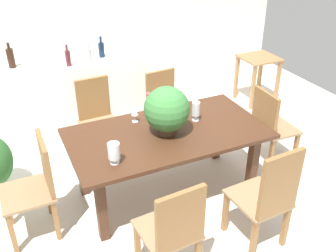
{
  "coord_description": "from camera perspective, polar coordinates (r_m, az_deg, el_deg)",
  "views": [
    {
      "loc": [
        -1.37,
        -3.07,
        2.66
      ],
      "look_at": [
        0.09,
        0.06,
        0.7
      ],
      "focal_mm": 41.12,
      "sensor_mm": 36.0,
      "label": 1
    }
  ],
  "objects": [
    {
      "name": "wine_bottle_green",
      "position": [
        5.02,
        -22.28,
        9.33
      ],
      "size": [
        0.08,
        0.08,
        0.31
      ],
      "color": "black",
      "rests_on": "kitchen_counter"
    },
    {
      "name": "side_table",
      "position": [
        6.07,
        13.19,
        8.22
      ],
      "size": [
        0.54,
        0.52,
        0.72
      ],
      "color": "olive",
      "rests_on": "ground"
    },
    {
      "name": "crystal_vase_left",
      "position": [
        3.92,
        4.16,
        2.43
      ],
      "size": [
        0.08,
        0.08,
        0.21
      ],
      "color": "silver",
      "rests_on": "dining_table"
    },
    {
      "name": "crystal_vase_center_near",
      "position": [
        3.29,
        -8.02,
        -3.78
      ],
      "size": [
        0.11,
        0.11,
        0.2
      ],
      "color": "silver",
      "rests_on": "dining_table"
    },
    {
      "name": "dining_table",
      "position": [
        3.82,
        -0.08,
        -2.1
      ],
      "size": [
        1.94,
        1.04,
        0.75
      ],
      "color": "#422616",
      "rests_on": "ground"
    },
    {
      "name": "chair_head_end",
      "position": [
        3.64,
        -18.86,
        -8.0
      ],
      "size": [
        0.45,
        0.47,
        0.96
      ],
      "rotation": [
        0.0,
        0.0,
        -1.56
      ],
      "color": "brown",
      "rests_on": "ground"
    },
    {
      "name": "chair_near_left",
      "position": [
        3.01,
        0.8,
        -15.15
      ],
      "size": [
        0.46,
        0.48,
        0.97
      ],
      "rotation": [
        0.0,
        0.0,
        3.21
      ],
      "color": "brown",
      "rests_on": "ground"
    },
    {
      "name": "wine_bottle_dark",
      "position": [
        4.86,
        -14.59,
        9.73
      ],
      "size": [
        0.06,
        0.06,
        0.26
      ],
      "color": "#511E28",
      "rests_on": "kitchen_counter"
    },
    {
      "name": "flower_centerpiece",
      "position": [
        3.62,
        -0.17,
        2.42
      ],
      "size": [
        0.44,
        0.44,
        0.48
      ],
      "color": "#4C3828",
      "rests_on": "dining_table"
    },
    {
      "name": "wine_glass",
      "position": [
        3.92,
        -4.96,
        2.0
      ],
      "size": [
        0.07,
        0.07,
        0.14
      ],
      "color": "silver",
      "rests_on": "dining_table"
    },
    {
      "name": "kitchen_counter",
      "position": [
        5.22,
        -14.06,
        4.11
      ],
      "size": [
        1.99,
        0.59,
        0.98
      ],
      "primitive_type": "cube",
      "color": "white",
      "rests_on": "ground"
    },
    {
      "name": "back_wall",
      "position": [
        5.99,
        -11.58,
        15.92
      ],
      "size": [
        6.4,
        0.1,
        2.6
      ],
      "primitive_type": "cube",
      "color": "silver",
      "rests_on": "ground"
    },
    {
      "name": "wine_bottle_amber",
      "position": [
        4.89,
        -11.6,
        10.13
      ],
      "size": [
        0.06,
        0.06,
        0.24
      ],
      "color": "#B2BFB7",
      "rests_on": "kitchen_counter"
    },
    {
      "name": "wine_bottle_clear",
      "position": [
        5.09,
        -9.83,
        11.12
      ],
      "size": [
        0.07,
        0.07,
        0.27
      ],
      "color": "#0F1E38",
      "rests_on": "kitchen_counter"
    },
    {
      "name": "chair_far_left",
      "position": [
        4.6,
        -10.48,
        1.59
      ],
      "size": [
        0.44,
        0.43,
        0.97
      ],
      "rotation": [
        0.0,
        0.0,
        0.04
      ],
      "color": "brown",
      "rests_on": "ground"
    },
    {
      "name": "ground_plane",
      "position": [
        4.29,
        -0.76,
        -8.73
      ],
      "size": [
        7.04,
        7.04,
        0.0
      ],
      "primitive_type": "plane",
      "color": "silver"
    },
    {
      "name": "chair_far_right",
      "position": [
        4.85,
        -0.56,
        3.4
      ],
      "size": [
        0.47,
        0.45,
        0.92
      ],
      "rotation": [
        0.0,
        0.0,
        0.1
      ],
      "color": "brown",
      "rests_on": "ground"
    },
    {
      "name": "chair_foot_end",
      "position": [
        4.51,
        14.9,
        0.28
      ],
      "size": [
        0.43,
        0.47,
        0.93
      ],
      "rotation": [
        0.0,
        0.0,
        1.54
      ],
      "color": "brown",
      "rests_on": "ground"
    },
    {
      "name": "chair_near_right",
      "position": [
        3.36,
        14.62,
        -10.01
      ],
      "size": [
        0.46,
        0.5,
        1.05
      ],
      "rotation": [
        0.0,
        0.0,
        3.2
      ],
      "color": "brown",
      "rests_on": "ground"
    },
    {
      "name": "wine_bottle_tall",
      "position": [
        5.08,
        -15.21,
        10.53
      ],
      "size": [
        0.08,
        0.08,
        0.27
      ],
      "color": "#B2BFB7",
      "rests_on": "kitchen_counter"
    }
  ]
}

